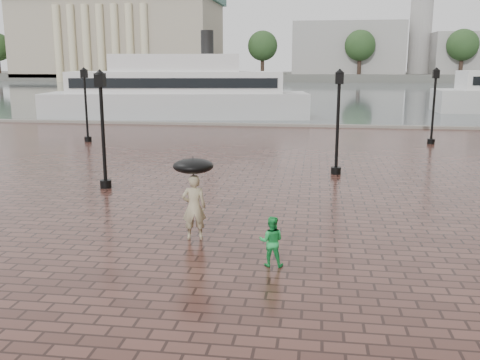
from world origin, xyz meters
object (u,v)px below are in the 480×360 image
object	(u,v)px
adult_pedestrian	(194,207)
child_pedestrian	(271,241)
street_lamps	(245,113)
ferry_near	(177,92)

from	to	relation	value
adult_pedestrian	child_pedestrian	distance (m)	2.86
child_pedestrian	street_lamps	bearing A→B (deg)	-80.07
street_lamps	adult_pedestrian	world-z (taller)	street_lamps
child_pedestrian	ferry_near	xyz separation A→B (m)	(-11.43, 34.79, 1.67)
child_pedestrian	adult_pedestrian	bearing A→B (deg)	-36.92
adult_pedestrian	ferry_near	world-z (taller)	ferry_near
child_pedestrian	ferry_near	bearing A→B (deg)	-71.86
adult_pedestrian	child_pedestrian	bearing A→B (deg)	129.82
street_lamps	adult_pedestrian	size ratio (longest dim) A/B	11.79
adult_pedestrian	ferry_near	xyz separation A→B (m)	(-9.16, 33.08, 1.38)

